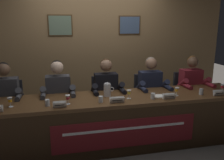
{
  "coord_description": "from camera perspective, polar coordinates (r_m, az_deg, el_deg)",
  "views": [
    {
      "loc": [
        -0.71,
        -3.17,
        1.8
      ],
      "look_at": [
        0.0,
        0.0,
        1.0
      ],
      "focal_mm": 38.12,
      "sensor_mm": 36.0,
      "label": 1
    }
  ],
  "objects": [
    {
      "name": "nameplate_right",
      "position": [
        3.4,
        13.53,
        -3.83
      ],
      "size": [
        0.18,
        0.06,
        0.08
      ],
      "color": "white",
      "rests_on": "conference_table"
    },
    {
      "name": "nameplate_left",
      "position": [
        3.06,
        -12.44,
        -5.78
      ],
      "size": [
        0.17,
        0.06,
        0.08
      ],
      "color": "white",
      "rests_on": "conference_table"
    },
    {
      "name": "panelist_far_right",
      "position": [
        4.3,
        18.81,
        -1.42
      ],
      "size": [
        0.51,
        0.48,
        1.23
      ],
      "color": "black",
      "rests_on": "ground_plane"
    },
    {
      "name": "chair_far_left",
      "position": [
        4.05,
        -23.28,
        -6.9
      ],
      "size": [
        0.44,
        0.44,
        0.91
      ],
      "color": "black",
      "rests_on": "ground_plane"
    },
    {
      "name": "wall_back_panelled",
      "position": [
        4.7,
        -3.9,
        7.78
      ],
      "size": [
        5.25,
        0.14,
        2.6
      ],
      "color": "#937047",
      "rests_on": "ground_plane"
    },
    {
      "name": "water_cup_center",
      "position": [
        3.18,
        -2.7,
        -4.71
      ],
      "size": [
        0.06,
        0.06,
        0.08
      ],
      "color": "silver",
      "rests_on": "conference_table"
    },
    {
      "name": "chair_right",
      "position": [
        4.23,
        8.33,
        -5.0
      ],
      "size": [
        0.44,
        0.44,
        0.91
      ],
      "color": "black",
      "rests_on": "ground_plane"
    },
    {
      "name": "chair_left",
      "position": [
        3.97,
        -12.53,
        -6.46
      ],
      "size": [
        0.44,
        0.44,
        0.91
      ],
      "color": "black",
      "rests_on": "ground_plane"
    },
    {
      "name": "panelist_right",
      "position": [
        3.97,
        9.49,
        -2.11
      ],
      "size": [
        0.51,
        0.48,
        1.23
      ],
      "color": "black",
      "rests_on": "ground_plane"
    },
    {
      "name": "panelist_center",
      "position": [
        3.76,
        -1.21,
        -2.83
      ],
      "size": [
        0.51,
        0.48,
        1.23
      ],
      "color": "black",
      "rests_on": "ground_plane"
    },
    {
      "name": "juice_glass_left",
      "position": [
        3.15,
        -10.54,
        -4.23
      ],
      "size": [
        0.06,
        0.06,
        0.12
      ],
      "color": "white",
      "rests_on": "conference_table"
    },
    {
      "name": "juice_glass_far_left",
      "position": [
        3.26,
        -23.26,
        -4.52
      ],
      "size": [
        0.06,
        0.06,
        0.12
      ],
      "color": "white",
      "rests_on": "conference_table"
    },
    {
      "name": "juice_glass_center",
      "position": [
        3.32,
        4.1,
        -3.05
      ],
      "size": [
        0.06,
        0.06,
        0.12
      ],
      "color": "white",
      "rests_on": "conference_table"
    },
    {
      "name": "water_pitcher_central",
      "position": [
        3.42,
        -1.14,
        -2.35
      ],
      "size": [
        0.15,
        0.1,
        0.21
      ],
      "color": "silver",
      "rests_on": "conference_table"
    },
    {
      "name": "water_cup_left",
      "position": [
        3.16,
        -15.23,
        -5.35
      ],
      "size": [
        0.06,
        0.06,
        0.08
      ],
      "color": "silver",
      "rests_on": "conference_table"
    },
    {
      "name": "document_stack_right",
      "position": [
        3.5,
        11.78,
        -3.8
      ],
      "size": [
        0.23,
        0.18,
        0.01
      ],
      "color": "white",
      "rests_on": "conference_table"
    },
    {
      "name": "ground_plane",
      "position": [
        3.71,
        0.0,
        -15.13
      ],
      "size": [
        12.0,
        12.0,
        0.0
      ],
      "primitive_type": "plane",
      "color": "#4C4742"
    },
    {
      "name": "juice_glass_right",
      "position": [
        3.57,
        15.27,
        -2.32
      ],
      "size": [
        0.06,
        0.06,
        0.12
      ],
      "color": "white",
      "rests_on": "conference_table"
    },
    {
      "name": "nameplate_far_right",
      "position": [
        3.8,
        24.28,
        -2.84
      ],
      "size": [
        0.17,
        0.06,
        0.08
      ],
      "color": "white",
      "rests_on": "conference_table"
    },
    {
      "name": "chair_center",
      "position": [
        4.03,
        -1.75,
        -5.8
      ],
      "size": [
        0.44,
        0.44,
        0.91
      ],
      "color": "black",
      "rests_on": "ground_plane"
    },
    {
      "name": "water_cup_right",
      "position": [
        3.36,
        9.76,
        -3.89
      ],
      "size": [
        0.06,
        0.06,
        0.08
      ],
      "color": "silver",
      "rests_on": "conference_table"
    },
    {
      "name": "chair_far_right",
      "position": [
        4.54,
        17.24,
        -4.15
      ],
      "size": [
        0.44,
        0.44,
        0.91
      ],
      "color": "black",
      "rests_on": "ground_plane"
    },
    {
      "name": "panelist_far_left",
      "position": [
        3.78,
        -24.21,
        -4.01
      ],
      "size": [
        0.51,
        0.48,
        1.23
      ],
      "color": "black",
      "rests_on": "ground_plane"
    },
    {
      "name": "conference_table",
      "position": [
        3.39,
        0.46,
        -8.34
      ],
      "size": [
        4.05,
        0.76,
        0.75
      ],
      "color": "brown",
      "rests_on": "ground_plane"
    },
    {
      "name": "water_cup_far_right",
      "position": [
        3.76,
        20.59,
        -2.7
      ],
      "size": [
        0.06,
        0.06,
        0.08
      ],
      "color": "silver",
      "rests_on": "conference_table"
    },
    {
      "name": "panelist_left",
      "position": [
        3.69,
        -12.73,
        -3.49
      ],
      "size": [
        0.51,
        0.48,
        1.23
      ],
      "color": "black",
      "rests_on": "ground_plane"
    },
    {
      "name": "juice_glass_far_right",
      "position": [
        3.99,
        24.94,
        -1.47
      ],
      "size": [
        0.06,
        0.06,
        0.12
      ],
      "color": "white",
      "rests_on": "conference_table"
    },
    {
      "name": "nameplate_center",
      "position": [
        3.16,
        1.24,
        -4.8
      ],
      "size": [
        0.2,
        0.06,
        0.08
      ],
      "color": "white",
      "rests_on": "conference_table"
    }
  ]
}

